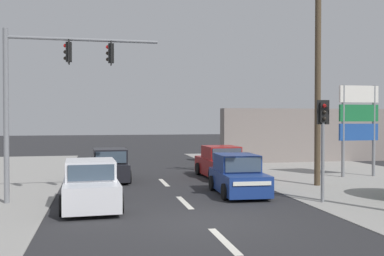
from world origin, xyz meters
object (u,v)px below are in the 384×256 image
at_px(traffic_signal_mast, 46,83).
at_px(sedan_receding_far, 90,186).
at_px(utility_pole_midground_right, 318,66).
at_px(shopping_plaza_sign, 359,117).
at_px(sedan_oncoming_near, 221,163).
at_px(hatchback_crossing_left, 238,176).
at_px(hatchback_kerbside_parked, 110,166).
at_px(pedestal_signal_right_kerb, 323,133).

distance_m(traffic_signal_mast, sedan_receding_far, 3.94).
relative_size(utility_pole_midground_right, shopping_plaza_sign, 2.15).
bearing_deg(traffic_signal_mast, shopping_plaza_sign, 15.18).
height_order(utility_pole_midground_right, sedan_oncoming_near, utility_pole_midground_right).
distance_m(utility_pole_midground_right, shopping_plaza_sign, 4.71).
bearing_deg(traffic_signal_mast, hatchback_crossing_left, 2.09).
height_order(utility_pole_midground_right, traffic_signal_mast, utility_pole_midground_right).
relative_size(hatchback_crossing_left, sedan_receding_far, 0.86).
relative_size(traffic_signal_mast, shopping_plaza_sign, 1.30).
bearing_deg(utility_pole_midground_right, sedan_oncoming_near, 134.08).
bearing_deg(utility_pole_midground_right, hatchback_kerbside_parked, 158.97).
bearing_deg(hatchback_kerbside_parked, sedan_oncoming_near, 0.92).
bearing_deg(hatchback_kerbside_parked, hatchback_crossing_left, -44.78).
relative_size(utility_pole_midground_right, pedestal_signal_right_kerb, 2.78).
relative_size(traffic_signal_mast, sedan_receding_far, 1.39).
distance_m(utility_pole_midground_right, traffic_signal_mast, 11.25).
bearing_deg(pedestal_signal_right_kerb, sedan_receding_far, 173.38).
xyz_separation_m(traffic_signal_mast, hatchback_crossing_left, (7.06, 0.26, -3.44)).
xyz_separation_m(hatchback_crossing_left, sedan_oncoming_near, (0.67, 4.81, 0.00)).
bearing_deg(shopping_plaza_sign, sedan_oncoming_near, 170.62).
xyz_separation_m(utility_pole_midground_right, hatchback_kerbside_parked, (-8.79, 3.38, -4.48)).
bearing_deg(sedan_receding_far, utility_pole_midground_right, 16.12).
height_order(utility_pole_midground_right, sedan_receding_far, utility_pole_midground_right).
distance_m(utility_pole_midground_right, pedestal_signal_right_kerb, 4.91).
bearing_deg(utility_pole_midground_right, shopping_plaza_sign, 34.18).
height_order(traffic_signal_mast, sedan_receding_far, traffic_signal_mast).
height_order(traffic_signal_mast, shopping_plaza_sign, traffic_signal_mast).
distance_m(shopping_plaza_sign, sedan_receding_far, 14.17).
height_order(hatchback_crossing_left, hatchback_kerbside_parked, same).
xyz_separation_m(sedan_oncoming_near, sedan_receding_far, (-6.21, -6.23, 0.00)).
xyz_separation_m(utility_pole_midground_right, hatchback_crossing_left, (-4.03, -1.34, -4.48)).
bearing_deg(sedan_receding_far, shopping_plaza_sign, 21.42).
bearing_deg(hatchback_crossing_left, hatchback_kerbside_parked, 135.22).
distance_m(utility_pole_midground_right, hatchback_crossing_left, 6.17).
bearing_deg(sedan_oncoming_near, hatchback_kerbside_parked, -179.08).
distance_m(shopping_plaza_sign, hatchback_crossing_left, 8.64).
height_order(sedan_oncoming_near, sedan_receding_far, same).
distance_m(utility_pole_midground_right, sedan_oncoming_near, 6.59).
bearing_deg(hatchback_crossing_left, shopping_plaza_sign, 26.24).
bearing_deg(sedan_oncoming_near, pedestal_signal_right_kerb, -76.99).
relative_size(pedestal_signal_right_kerb, sedan_receding_far, 0.83).
xyz_separation_m(pedestal_signal_right_kerb, sedan_oncoming_near, (-1.65, 7.14, -1.71)).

